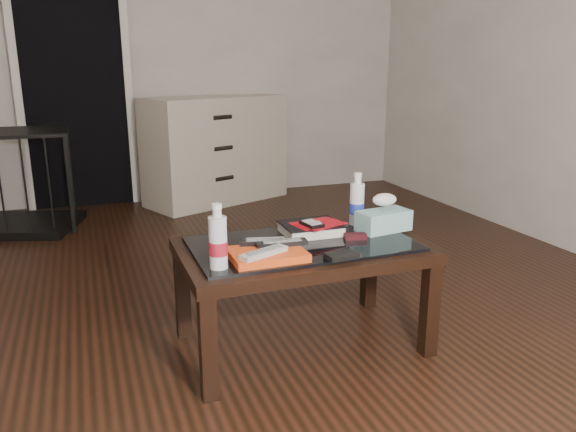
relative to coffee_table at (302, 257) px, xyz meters
The scene contains 17 objects.
ground 0.74m from the coffee_table, 133.19° to the left, with size 5.00×5.00×0.00m, color black.
doorway 3.10m from the coffee_table, 105.76° to the left, with size 0.90×0.08×2.07m.
coffee_table is the anchor object (origin of this frame).
dresser 2.69m from the coffee_table, 84.35° to the left, with size 1.30×0.92×0.90m.
pet_crate 2.71m from the coffee_table, 119.85° to the left, with size 1.04×0.85×0.71m.
magazines 0.25m from the coffee_table, 146.36° to the right, with size 0.28×0.21×0.03m, color #DE4614.
remote_silver 0.30m from the coffee_table, 141.71° to the right, with size 0.20×0.05×0.02m, color #A5A5AA.
remote_black_front 0.19m from the coffee_table, 143.39° to the right, with size 0.20×0.05×0.02m, color black.
remote_black_back 0.21m from the coffee_table, 163.43° to the right, with size 0.20×0.05×0.02m, color black.
textbook 0.16m from the coffee_table, 52.11° to the left, with size 0.25×0.20×0.05m, color black.
dvd_mailers 0.17m from the coffee_table, 42.74° to the left, with size 0.19×0.14×0.01m, color #A90B15.
ipod 0.15m from the coffee_table, 40.04° to the left, with size 0.06×0.10×0.02m, color black.
flip_phone 0.24m from the coffee_table, ahead, with size 0.09×0.05×0.02m, color black.
wallet 0.25m from the coffee_table, 73.18° to the right, with size 0.12×0.07×0.02m, color black.
water_bottle_left 0.46m from the coffee_table, 156.77° to the right, with size 0.07×0.07×0.24m, color silver.
water_bottle_right 0.42m from the coffee_table, 26.69° to the left, with size 0.07×0.07×0.24m, color white.
tissue_box 0.41m from the coffee_table, ahead, with size 0.23×0.12×0.09m, color teal.
Camera 1 is at (-0.39, -2.49, 1.18)m, focal length 35.00 mm.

